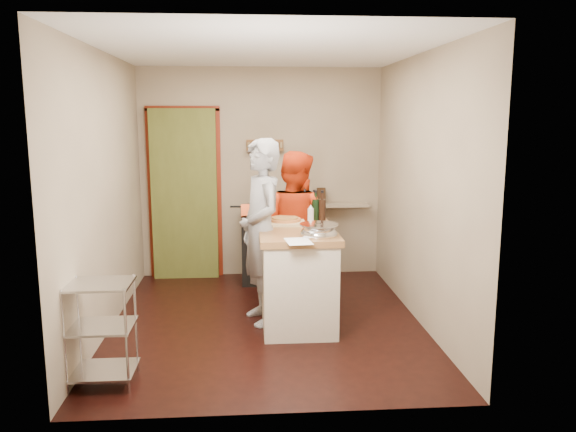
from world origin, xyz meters
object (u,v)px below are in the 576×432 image
object	(u,v)px
person_stripe	(261,232)
person_red	(294,228)
stove	(266,245)
island	(297,272)
wire_shelving	(101,328)

from	to	relation	value
person_stripe	person_red	distance (m)	0.70
stove	island	bearing A→B (deg)	-79.74
wire_shelving	person_stripe	bearing A→B (deg)	44.98
island	person_stripe	world-z (taller)	person_stripe
person_stripe	person_red	xyz separation A→B (m)	(0.37, 0.59, -0.08)
wire_shelving	person_red	xyz separation A→B (m)	(1.60, 1.82, 0.38)
island	person_stripe	xyz separation A→B (m)	(-0.35, 0.00, 0.41)
stove	person_stripe	size ratio (longest dim) A/B	0.56
wire_shelving	person_stripe	xyz separation A→B (m)	(1.23, 1.23, 0.46)
island	wire_shelving	bearing A→B (deg)	-142.08
wire_shelving	person_stripe	distance (m)	1.80
wire_shelving	island	bearing A→B (deg)	37.92
island	person_stripe	distance (m)	0.53
island	person_stripe	size ratio (longest dim) A/B	0.77
wire_shelving	person_stripe	size ratio (longest dim) A/B	0.44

